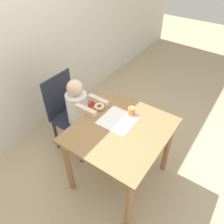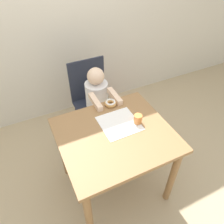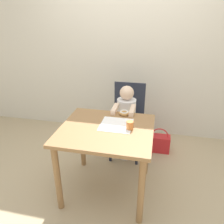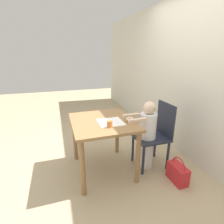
{
  "view_description": "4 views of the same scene",
  "coord_description": "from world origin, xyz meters",
  "views": [
    {
      "loc": [
        -1.21,
        -0.74,
        2.15
      ],
      "look_at": [
        0.03,
        0.12,
        0.89
      ],
      "focal_mm": 35.0,
      "sensor_mm": 36.0,
      "label": 1
    },
    {
      "loc": [
        -0.54,
        -1.07,
        2.06
      ],
      "look_at": [
        0.03,
        0.12,
        0.89
      ],
      "focal_mm": 35.0,
      "sensor_mm": 36.0,
      "label": 2
    },
    {
      "loc": [
        0.45,
        -1.81,
        1.79
      ],
      "look_at": [
        0.03,
        0.12,
        0.89
      ],
      "focal_mm": 35.0,
      "sensor_mm": 36.0,
      "label": 3
    },
    {
      "loc": [
        2.1,
        -0.54,
        1.62
      ],
      "look_at": [
        0.03,
        0.12,
        0.89
      ],
      "focal_mm": 28.0,
      "sensor_mm": 36.0,
      "label": 4
    }
  ],
  "objects": [
    {
      "name": "ground_plane",
      "position": [
        0.0,
        0.0,
        0.0
      ],
      "size": [
        12.0,
        12.0,
        0.0
      ],
      "primitive_type": "plane",
      "color": "tan"
    },
    {
      "name": "wall_back",
      "position": [
        0.0,
        1.4,
        1.25
      ],
      "size": [
        8.0,
        0.05,
        2.5
      ],
      "color": "silver",
      "rests_on": "ground_plane"
    },
    {
      "name": "dining_table",
      "position": [
        0.0,
        0.0,
        0.64
      ],
      "size": [
        0.91,
        0.82,
        0.77
      ],
      "color": "olive",
      "rests_on": "ground_plane"
    },
    {
      "name": "chair",
      "position": [
        0.1,
        0.77,
        0.49
      ],
      "size": [
        0.41,
        0.46,
        0.96
      ],
      "color": "#232838",
      "rests_on": "ground_plane"
    },
    {
      "name": "child_figure",
      "position": [
        0.1,
        0.63,
        0.51
      ],
      "size": [
        0.25,
        0.46,
        1.0
      ],
      "color": "white",
      "rests_on": "ground_plane"
    },
    {
      "name": "donut",
      "position": [
        0.12,
        0.34,
        0.79
      ],
      "size": [
        0.11,
        0.11,
        0.04
      ],
      "color": "tan",
      "rests_on": "dining_table"
    },
    {
      "name": "napkin",
      "position": [
        0.08,
        0.09,
        0.77
      ],
      "size": [
        0.32,
        0.32,
        0.0
      ],
      "color": "white",
      "rests_on": "dining_table"
    },
    {
      "name": "handbag",
      "position": [
        0.54,
        0.87,
        0.13
      ],
      "size": [
        0.3,
        0.15,
        0.36
      ],
      "color": "red",
      "rests_on": "ground_plane"
    },
    {
      "name": "cup",
      "position": [
        0.22,
        0.03,
        0.81
      ],
      "size": [
        0.07,
        0.07,
        0.08
      ],
      "color": "orange",
      "rests_on": "dining_table"
    }
  ]
}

